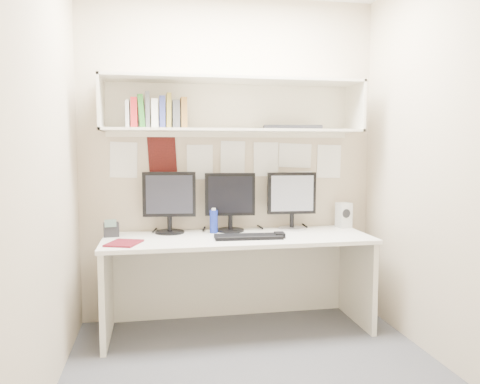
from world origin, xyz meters
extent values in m
cube|color=#47474C|center=(0.00, 0.00, 0.00)|extent=(2.40, 2.00, 0.01)
cube|color=#BEAD91|center=(0.00, 1.00, 1.30)|extent=(2.40, 0.02, 2.60)
cube|color=#BEAD91|center=(0.00, -1.00, 1.30)|extent=(2.40, 0.02, 2.60)
cube|color=#BEAD91|center=(-1.20, 0.00, 1.30)|extent=(0.02, 2.00, 2.60)
cube|color=#BEAD91|center=(1.20, 0.00, 1.30)|extent=(0.02, 2.00, 2.60)
cube|color=silver|center=(0.00, 0.64, 0.71)|extent=(2.00, 0.70, 0.03)
cube|color=silver|center=(0.00, 0.97, 0.35)|extent=(1.96, 0.02, 0.70)
cube|color=silver|center=(0.00, 0.81, 1.53)|extent=(2.00, 0.38, 0.02)
cube|color=silver|center=(0.00, 0.81, 1.91)|extent=(2.00, 0.38, 0.02)
cube|color=silver|center=(0.00, 0.99, 1.72)|extent=(2.00, 0.02, 0.40)
cube|color=silver|center=(-0.99, 0.81, 1.72)|extent=(0.02, 0.38, 0.40)
cube|color=silver|center=(0.99, 0.81, 1.72)|extent=(0.02, 0.38, 0.40)
cylinder|color=black|center=(-0.50, 0.86, 0.74)|extent=(0.23, 0.23, 0.02)
cylinder|color=black|center=(-0.50, 0.86, 0.80)|extent=(0.04, 0.04, 0.11)
cube|color=black|center=(-0.50, 0.87, 1.03)|extent=(0.41, 0.09, 0.35)
cube|color=black|center=(-0.50, 0.85, 1.03)|extent=(0.36, 0.05, 0.30)
cylinder|color=black|center=(-0.02, 0.86, 0.74)|extent=(0.22, 0.22, 0.02)
cylinder|color=black|center=(-0.02, 0.86, 0.80)|extent=(0.04, 0.04, 0.11)
cube|color=black|center=(-0.02, 0.87, 1.03)|extent=(0.40, 0.08, 0.34)
cube|color=black|center=(-0.02, 0.85, 1.03)|extent=(0.35, 0.04, 0.29)
cylinder|color=#A5A5AA|center=(0.49, 0.86, 0.74)|extent=(0.22, 0.22, 0.02)
cylinder|color=black|center=(0.49, 0.86, 0.80)|extent=(0.04, 0.04, 0.11)
cube|color=black|center=(0.49, 0.87, 1.03)|extent=(0.40, 0.05, 0.34)
cube|color=#B8B8BD|center=(0.49, 0.85, 1.03)|extent=(0.35, 0.02, 0.29)
cube|color=black|center=(0.06, 0.54, 0.74)|extent=(0.50, 0.20, 0.02)
cube|color=black|center=(0.30, 0.54, 0.75)|extent=(0.08, 0.12, 0.03)
cube|color=beige|center=(0.94, 0.87, 0.83)|extent=(0.12, 0.12, 0.21)
cylinder|color=black|center=(0.94, 0.81, 0.85)|extent=(0.07, 0.02, 0.07)
cylinder|color=navy|center=(-0.16, 0.81, 0.82)|extent=(0.06, 0.06, 0.18)
cylinder|color=white|center=(-0.16, 0.81, 0.91)|extent=(0.03, 0.03, 0.02)
cube|color=#5A0F19|center=(-0.83, 0.49, 0.74)|extent=(0.27, 0.30, 0.01)
cube|color=black|center=(-0.94, 0.80, 0.78)|extent=(0.12, 0.11, 0.10)
cube|color=#4C6659|center=(-0.94, 0.75, 0.84)|extent=(0.08, 0.02, 0.06)
cube|color=beige|center=(-0.80, 0.81, 1.64)|extent=(0.03, 0.16, 0.20)
cube|color=#B42123|center=(-0.75, 0.81, 1.65)|extent=(0.05, 0.16, 0.22)
cube|color=#2A7326|center=(-0.70, 0.81, 1.66)|extent=(0.04, 0.16, 0.24)
cube|color=#4F5155|center=(-0.65, 0.81, 1.67)|extent=(0.03, 0.16, 0.27)
cube|color=white|center=(-0.60, 0.81, 1.65)|extent=(0.05, 0.16, 0.22)
cube|color=navy|center=(-0.55, 0.81, 1.66)|extent=(0.04, 0.16, 0.24)
cube|color=olive|center=(-0.50, 0.81, 1.67)|extent=(0.03, 0.16, 0.26)
cube|color=#424244|center=(-0.45, 0.81, 1.64)|extent=(0.05, 0.16, 0.21)
cube|color=brown|center=(-0.39, 0.81, 1.66)|extent=(0.04, 0.16, 0.23)
cube|color=black|center=(0.47, 0.82, 1.56)|extent=(0.48, 0.25, 0.03)
camera|label=1|loc=(-0.61, -2.79, 1.39)|focal=35.00mm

